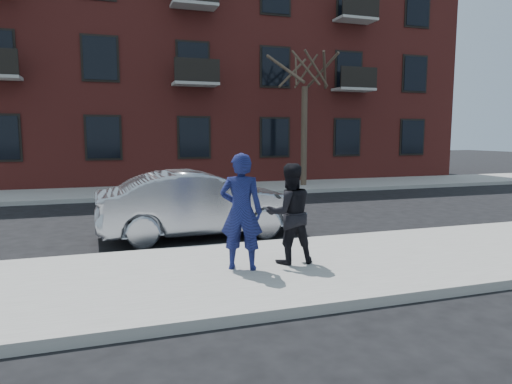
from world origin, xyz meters
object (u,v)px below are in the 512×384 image
object	(u,v)px
silver_sedan	(201,204)
man_peacoat	(290,213)
street_tree	(305,58)
man_hoodie	(241,212)

from	to	relation	value
silver_sedan	man_peacoat	distance (m)	3.22
street_tree	man_peacoat	size ratio (longest dim) A/B	4.01
man_hoodie	man_peacoat	bearing A→B (deg)	-149.93
silver_sedan	man_peacoat	size ratio (longest dim) A/B	2.70
silver_sedan	man_hoodie	size ratio (longest dim) A/B	2.43
street_tree	silver_sedan	xyz separation A→B (m)	(-6.12, -7.99, -4.77)
street_tree	man_peacoat	distance (m)	13.06
silver_sedan	man_peacoat	xyz separation A→B (m)	(0.89, -3.09, 0.24)
street_tree	silver_sedan	size ratio (longest dim) A/B	1.49
silver_sedan	man_hoodie	xyz separation A→B (m)	(0.02, -3.18, 0.34)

